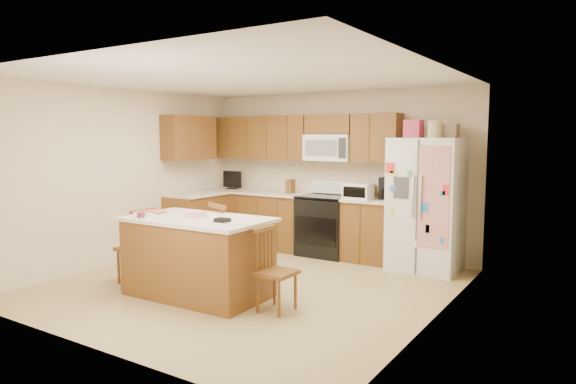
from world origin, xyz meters
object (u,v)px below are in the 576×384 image
Objects in this scene: stove at (326,224)px; windsor_chair_right at (275,272)px; refrigerator at (426,203)px; windsor_chair_back at (228,245)px; windsor_chair_left at (137,248)px; island at (198,256)px.

windsor_chair_right is at bearing -73.12° from stove.
stove reaches higher than windsor_chair_right.
refrigerator reaches higher than windsor_chair_back.
windsor_chair_left is 1.08× the size of windsor_chair_right.
stove is at bearing 81.21° from windsor_chair_back.
refrigerator is at bearing 45.64° from windsor_chair_back.
windsor_chair_left is at bearing -178.10° from windsor_chair_right.
windsor_chair_left is 2.01m from windsor_chair_right.
stove is 2.89m from windsor_chair_left.
stove reaches higher than island.
refrigerator is 1.20× the size of island.
refrigerator is 2.65m from windsor_chair_right.
refrigerator is at bearing 54.08° from island.
windsor_chair_back reaches higher than windsor_chair_right.
island is at bearing -125.92° from refrigerator.
island is 1.95× the size of windsor_chair_right.
windsor_chair_back is (0.93, 0.62, 0.03)m from windsor_chair_left.
island is 0.61m from windsor_chair_back.
windsor_chair_left is at bearing -115.48° from stove.
refrigerator is at bearing -2.30° from stove.
refrigerator reaches higher than island.
windsor_chair_back is at bearing 94.71° from island.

